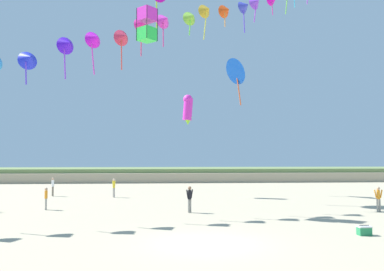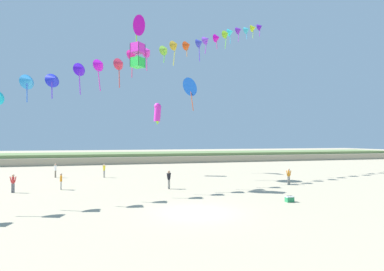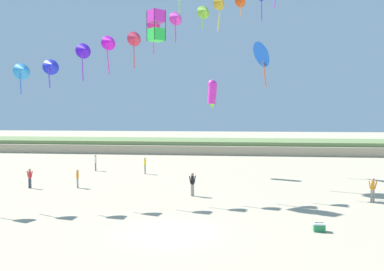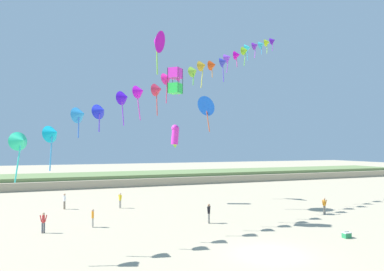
{
  "view_description": "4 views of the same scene",
  "coord_description": "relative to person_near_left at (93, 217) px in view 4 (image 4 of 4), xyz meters",
  "views": [
    {
      "loc": [
        -1.85,
        -16.81,
        3.58
      ],
      "look_at": [
        0.25,
        11.29,
        5.05
      ],
      "focal_mm": 38.0,
      "sensor_mm": 36.0,
      "label": 1
    },
    {
      "loc": [
        -5.22,
        -18.04,
        4.55
      ],
      "look_at": [
        2.29,
        9.72,
        4.96
      ],
      "focal_mm": 28.0,
      "sensor_mm": 36.0,
      "label": 2
    },
    {
      "loc": [
        3.47,
        -19.6,
        5.91
      ],
      "look_at": [
        -0.64,
        13.75,
        4.15
      ],
      "focal_mm": 38.0,
      "sensor_mm": 36.0,
      "label": 3
    },
    {
      "loc": [
        -12.25,
        -18.13,
        6.62
      ],
      "look_at": [
        -1.86,
        8.63,
        7.6
      ],
      "focal_mm": 32.0,
      "sensor_mm": 36.0,
      "label": 4
    }
  ],
  "objects": [
    {
      "name": "person_far_center",
      "position": [
        21.87,
        -2.55,
        0.07
      ],
      "size": [
        0.57,
        0.22,
        1.62
      ],
      "color": "gray",
      "rests_on": "ground"
    },
    {
      "name": "large_kite_mid_trail",
      "position": [
        6.75,
        -1.23,
        11.57
      ],
      "size": [
        1.44,
        1.44,
        2.23
      ],
      "color": "#2BD648"
    },
    {
      "name": "large_kite_outer_drift",
      "position": [
        15.31,
        11.04,
        11.25
      ],
      "size": [
        2.9,
        3.25,
        4.93
      ],
      "color": "blue"
    },
    {
      "name": "person_mid_center",
      "position": [
        -2.07,
        9.6,
        0.11
      ],
      "size": [
        0.37,
        0.55,
        1.68
      ],
      "color": "#726656",
      "rests_on": "ground"
    },
    {
      "name": "person_near_right",
      "position": [
        3.58,
        8.1,
        0.1
      ],
      "size": [
        0.37,
        0.54,
        1.66
      ],
      "color": "gray",
      "rests_on": "ground"
    },
    {
      "name": "person_far_left",
      "position": [
        -3.72,
        -0.62,
        0.06
      ],
      "size": [
        0.56,
        0.22,
        1.59
      ],
      "color": "#474C56",
      "rests_on": "ground"
    },
    {
      "name": "dune_ridge",
      "position": [
        9.61,
        33.26,
        0.07
      ],
      "size": [
        120.0,
        12.69,
        1.87
      ],
      "color": "tan",
      "rests_on": "ground"
    },
    {
      "name": "ground_plane",
      "position": [
        9.61,
        -11.36,
        -0.86
      ],
      "size": [
        240.0,
        240.0,
        0.0
      ],
      "primitive_type": "plane",
      "color": "tan"
    },
    {
      "name": "kite_banner_string",
      "position": [
        10.63,
        2.82,
        13.75
      ],
      "size": [
        36.69,
        24.87,
        23.6
      ],
      "color": "#1DEC61"
    },
    {
      "name": "large_kite_high_solo",
      "position": [
        10.16,
        9.03,
        7.17
      ],
      "size": [
        1.12,
        1.0,
        2.8
      ],
      "color": "#EA2FBD"
    },
    {
      "name": "person_far_right",
      "position": [
        9.56,
        -2.12,
        0.11
      ],
      "size": [
        0.51,
        0.44,
        1.68
      ],
      "color": "gray",
      "rests_on": "ground"
    },
    {
      "name": "large_kite_low_lead",
      "position": [
        7.28,
        6.72,
        17.43
      ],
      "size": [
        2.54,
        2.68,
        4.96
      ],
      "color": "#C00BA9"
    },
    {
      "name": "person_near_left",
      "position": [
        0.0,
        0.0,
        0.0
      ],
      "size": [
        0.2,
        0.52,
        1.49
      ],
      "color": "gray",
      "rests_on": "ground"
    },
    {
      "name": "beach_cooler",
      "position": [
        16.98,
        -10.14,
        -0.65
      ],
      "size": [
        0.58,
        0.41,
        0.46
      ],
      "color": "#23844C",
      "rests_on": "ground"
    }
  ]
}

